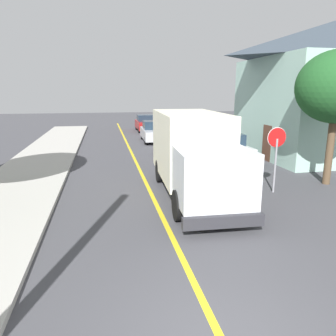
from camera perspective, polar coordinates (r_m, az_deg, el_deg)
name	(u,v)px	position (r m, az deg, el deg)	size (l,w,h in m)	color
centre_line_yellow	(145,181)	(14.69, -4.07, -2.38)	(0.16, 56.00, 0.01)	gold
box_truck	(193,151)	(12.50, 4.49, 3.09)	(2.69, 7.27, 3.20)	#F2EDCC
parked_car_near	(174,145)	(19.77, 1.01, 4.11)	(1.89, 4.44, 1.67)	silver
parked_car_mid	(153,132)	(26.36, -2.61, 6.46)	(1.88, 4.43, 1.67)	#B7B7BC
parked_car_far	(145,123)	(33.46, -4.06, 7.94)	(1.81, 4.40, 1.67)	maroon
parked_van_across	(226,148)	(19.05, 10.25, 3.54)	(1.87, 4.43, 1.67)	silver
stop_sign	(276,147)	(13.41, 18.75, 3.51)	(0.80, 0.10, 2.65)	gray
house_across_street	(329,88)	(22.86, 26.82, 12.64)	(9.96, 8.93, 8.15)	#9EC6B7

